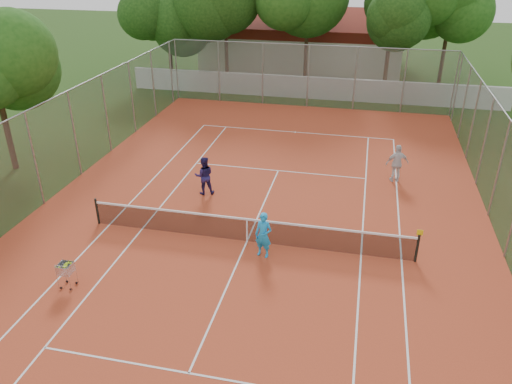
% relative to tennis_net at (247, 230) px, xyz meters
% --- Properties ---
extents(ground, '(120.00, 120.00, 0.00)m').
position_rel_tennis_net_xyz_m(ground, '(0.00, 0.00, -0.51)').
color(ground, '#1B360E').
rests_on(ground, ground).
extents(court_pad, '(18.00, 34.00, 0.02)m').
position_rel_tennis_net_xyz_m(court_pad, '(0.00, 0.00, -0.50)').
color(court_pad, '#B24122').
rests_on(court_pad, ground).
extents(court_lines, '(10.98, 23.78, 0.01)m').
position_rel_tennis_net_xyz_m(court_lines, '(0.00, 0.00, -0.49)').
color(court_lines, white).
rests_on(court_lines, court_pad).
extents(tennis_net, '(11.88, 0.10, 0.98)m').
position_rel_tennis_net_xyz_m(tennis_net, '(0.00, 0.00, 0.00)').
color(tennis_net, black).
rests_on(tennis_net, court_pad).
extents(perimeter_fence, '(18.00, 34.00, 4.00)m').
position_rel_tennis_net_xyz_m(perimeter_fence, '(0.00, 0.00, 1.49)').
color(perimeter_fence, slate).
rests_on(perimeter_fence, ground).
extents(boundary_wall, '(26.00, 0.30, 1.50)m').
position_rel_tennis_net_xyz_m(boundary_wall, '(0.00, 19.00, 0.24)').
color(boundary_wall, silver).
rests_on(boundary_wall, ground).
extents(clubhouse, '(16.40, 9.00, 4.40)m').
position_rel_tennis_net_xyz_m(clubhouse, '(-2.00, 29.00, 1.69)').
color(clubhouse, beige).
rests_on(clubhouse, ground).
extents(tropical_trees, '(29.00, 19.00, 10.00)m').
position_rel_tennis_net_xyz_m(tropical_trees, '(0.00, 22.00, 4.49)').
color(tropical_trees, '#14360D').
rests_on(tropical_trees, ground).
extents(player_near, '(0.68, 0.53, 1.66)m').
position_rel_tennis_net_xyz_m(player_near, '(0.77, -0.77, 0.34)').
color(player_near, '#1B9BE6').
rests_on(player_near, court_pad).
extents(player_far_left, '(1.00, 0.89, 1.69)m').
position_rel_tennis_net_xyz_m(player_far_left, '(-2.70, 3.37, 0.36)').
color(player_far_left, '#231B51').
rests_on(player_far_left, court_pad).
extents(player_far_right, '(1.11, 0.71, 1.76)m').
position_rel_tennis_net_xyz_m(player_far_right, '(5.42, 6.44, 0.39)').
color(player_far_right, silver).
rests_on(player_far_right, court_pad).
extents(ball_hopper, '(0.51, 0.51, 0.94)m').
position_rel_tennis_net_xyz_m(ball_hopper, '(-4.92, -3.85, -0.02)').
color(ball_hopper, silver).
rests_on(ball_hopper, court_pad).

